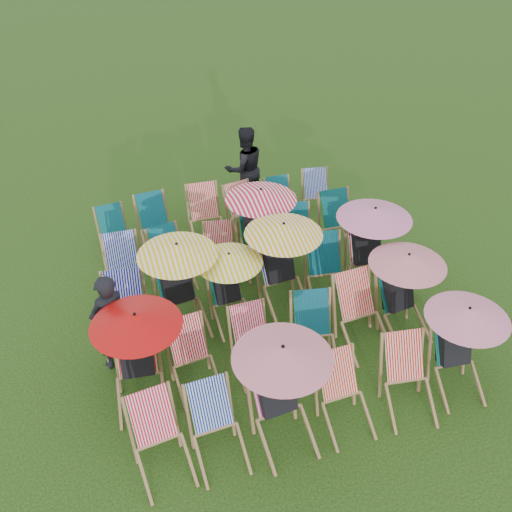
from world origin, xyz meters
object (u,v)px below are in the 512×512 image
object	(u,v)px
deckchair_0	(160,442)
deckchair_5	(461,348)
deckchair_29	(318,197)
person_left	(110,322)
person_rear	(245,168)

from	to	relation	value
deckchair_0	deckchair_5	xyz separation A→B (m)	(4.06, 0.03, 0.21)
deckchair_5	deckchair_29	distance (m)	4.62
person_left	person_rear	bearing A→B (deg)	-158.41
deckchair_0	deckchair_29	distance (m)	6.13
deckchair_0	person_left	world-z (taller)	person_left
person_left	deckchair_0	bearing A→B (deg)	71.44
deckchair_0	deckchair_29	xyz separation A→B (m)	(4.00, 4.64, -0.04)
deckchair_5	person_rear	bearing A→B (deg)	108.58
deckchair_0	person_rear	bearing A→B (deg)	56.37
deckchair_29	person_rear	distance (m)	1.55
deckchair_29	person_left	size ratio (longest dim) A/B	0.56
deckchair_29	person_left	distance (m)	5.12
person_rear	person_left	bearing A→B (deg)	42.98
deckchair_5	deckchair_29	size ratio (longest dim) A/B	1.47
deckchair_5	deckchair_29	bearing A→B (deg)	95.82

